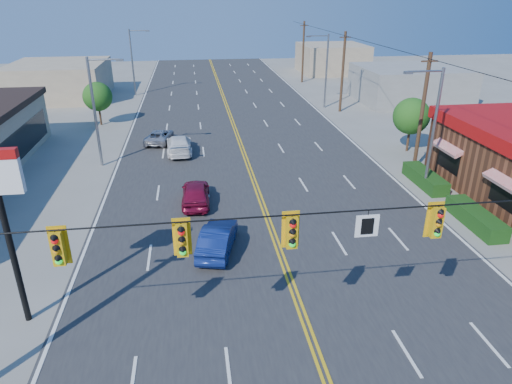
{
  "coord_description": "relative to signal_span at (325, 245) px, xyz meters",
  "views": [
    {
      "loc": [
        -3.99,
        -11.93,
        12.12
      ],
      "look_at": [
        -0.81,
        10.39,
        2.2
      ],
      "focal_mm": 32.0,
      "sensor_mm": 36.0,
      "label": 1
    }
  ],
  "objects": [
    {
      "name": "car_magenta",
      "position": [
        -3.94,
        14.0,
        -4.17
      ],
      "size": [
        1.82,
        4.23,
        1.42
      ],
      "primitive_type": "imported",
      "rotation": [
        0.0,
        0.0,
        3.11
      ],
      "color": "maroon",
      "rests_on": "ground"
    },
    {
      "name": "utility_pole_mid",
      "position": [
        12.32,
        36.0,
        -0.69
      ],
      "size": [
        0.28,
        0.28,
        8.4
      ],
      "primitive_type": "cylinder",
      "color": "#47301E",
      "rests_on": "ground"
    },
    {
      "name": "tree_west",
      "position": [
        -12.88,
        34.0,
        -2.09
      ],
      "size": [
        2.8,
        2.8,
        4.2
      ],
      "color": "#47301E",
      "rests_on": "ground"
    },
    {
      "name": "utility_pole_near",
      "position": [
        12.32,
        18.0,
        -0.69
      ],
      "size": [
        0.28,
        0.28,
        8.4
      ],
      "primitive_type": "cylinder",
      "color": "#47301E",
      "rests_on": "ground"
    },
    {
      "name": "bld_east_far",
      "position": [
        19.12,
        62.0,
        -2.69
      ],
      "size": [
        10.0,
        10.0,
        4.4
      ],
      "primitive_type": "cube",
      "color": "tan",
      "rests_on": "ground"
    },
    {
      "name": "car_white",
      "position": [
        -5.07,
        24.05,
        -4.18
      ],
      "size": [
        2.14,
        4.92,
        1.41
      ],
      "primitive_type": "imported",
      "rotation": [
        0.0,
        0.0,
        3.17
      ],
      "color": "white",
      "rests_on": "ground"
    },
    {
      "name": "signal_span",
      "position": [
        0.0,
        0.0,
        0.0
      ],
      "size": [
        24.32,
        0.34,
        9.0
      ],
      "color": "#47301E",
      "rests_on": "ground"
    },
    {
      "name": "bld_west_far",
      "position": [
        -19.88,
        48.0,
        -2.79
      ],
      "size": [
        11.0,
        12.0,
        4.2
      ],
      "primitive_type": "cube",
      "color": "tan",
      "rests_on": "ground"
    },
    {
      "name": "pizza_hut_sign",
      "position": [
        -10.88,
        4.0,
        0.3
      ],
      "size": [
        1.9,
        0.3,
        6.85
      ],
      "color": "black",
      "rests_on": "ground"
    },
    {
      "name": "road",
      "position": [
        0.12,
        20.0,
        -4.86
      ],
      "size": [
        20.0,
        120.0,
        0.06
      ],
      "primitive_type": "cube",
      "color": "#2D2D30",
      "rests_on": "ground"
    },
    {
      "name": "ground",
      "position": [
        0.12,
        0.0,
        -4.89
      ],
      "size": [
        160.0,
        160.0,
        0.0
      ],
      "primitive_type": "plane",
      "color": "gray",
      "rests_on": "ground"
    },
    {
      "name": "streetlight_nw",
      "position": [
        -10.67,
        48.0,
        -0.37
      ],
      "size": [
        2.55,
        0.25,
        8.0
      ],
      "color": "gray",
      "rests_on": "ground"
    },
    {
      "name": "tree_kfc_rear",
      "position": [
        13.62,
        22.0,
        -1.95
      ],
      "size": [
        2.94,
        2.94,
        4.41
      ],
      "color": "#47301E",
      "rests_on": "ground"
    },
    {
      "name": "car_blue",
      "position": [
        -2.97,
        8.18,
        -4.19
      ],
      "size": [
        2.44,
        4.43,
        1.38
      ],
      "primitive_type": "imported",
      "rotation": [
        0.0,
        0.0,
        2.9
      ],
      "color": "navy",
      "rests_on": "ground"
    },
    {
      "name": "streetlight_sw",
      "position": [
        -10.67,
        22.0,
        -0.37
      ],
      "size": [
        2.55,
        0.25,
        8.0
      ],
      "color": "gray",
      "rests_on": "ground"
    },
    {
      "name": "streetlight_ne",
      "position": [
        10.91,
        38.0,
        -0.37
      ],
      "size": [
        2.55,
        0.25,
        8.0
      ],
      "color": "gray",
      "rests_on": "ground"
    },
    {
      "name": "streetlight_se",
      "position": [
        10.91,
        14.0,
        -0.37
      ],
      "size": [
        2.55,
        0.25,
        8.0
      ],
      "color": "gray",
      "rests_on": "ground"
    },
    {
      "name": "bld_east_mid",
      "position": [
        22.12,
        40.0,
        -2.89
      ],
      "size": [
        12.0,
        10.0,
        4.0
      ],
      "primitive_type": "cube",
      "color": "gray",
      "rests_on": "ground"
    },
    {
      "name": "utility_pole_far",
      "position": [
        12.32,
        54.0,
        -0.69
      ],
      "size": [
        0.28,
        0.28,
        8.4
      ],
      "primitive_type": "cylinder",
      "color": "#47301E",
      "rests_on": "ground"
    },
    {
      "name": "car_silver",
      "position": [
        -6.83,
        27.04,
        -4.32
      ],
      "size": [
        2.64,
        4.39,
        1.14
      ],
      "primitive_type": "imported",
      "rotation": [
        0.0,
        0.0,
        2.95
      ],
      "color": "#B5B3B9",
      "rests_on": "ground"
    }
  ]
}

